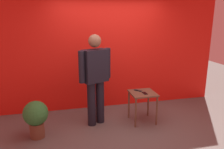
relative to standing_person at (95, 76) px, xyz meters
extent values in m
plane|color=#59544F|center=(0.46, -0.58, -1.01)|extent=(12.00, 12.00, 0.00)
cube|color=red|center=(0.46, 0.90, 0.68)|extent=(5.34, 0.12, 3.39)
cylinder|color=black|center=(-0.09, -0.04, -0.56)|extent=(0.22, 0.22, 0.89)
cylinder|color=black|center=(0.09, 0.04, -0.56)|extent=(0.22, 0.22, 0.89)
cube|color=black|center=(0.00, 0.00, 0.20)|extent=(0.54, 0.42, 0.63)
cube|color=red|center=(-0.05, 0.11, 0.23)|extent=(0.13, 0.07, 0.53)
cube|color=silver|center=(-0.05, 0.12, 0.21)|extent=(0.05, 0.03, 0.48)
cylinder|color=black|center=(-0.27, -0.12, 0.21)|extent=(0.16, 0.16, 0.60)
cylinder|color=black|center=(0.27, 0.12, 0.21)|extent=(0.16, 0.16, 0.60)
sphere|color=brown|center=(0.00, 0.00, 0.67)|extent=(0.24, 0.24, 0.24)
cube|color=brown|center=(0.94, -0.13, -0.39)|extent=(0.50, 0.50, 0.03)
cylinder|color=brown|center=(0.72, -0.35, -0.71)|extent=(0.04, 0.04, 0.60)
cylinder|color=brown|center=(1.17, -0.35, -0.71)|extent=(0.04, 0.04, 0.60)
cylinder|color=brown|center=(0.72, 0.09, -0.71)|extent=(0.04, 0.04, 0.60)
cylinder|color=brown|center=(1.17, 0.09, -0.71)|extent=(0.04, 0.04, 0.60)
cube|color=black|center=(0.96, -0.20, -0.37)|extent=(0.08, 0.15, 0.01)
cube|color=black|center=(0.88, -0.02, -0.37)|extent=(0.14, 0.16, 0.02)
cylinder|color=brown|center=(-1.13, -0.29, -0.87)|extent=(0.26, 0.26, 0.28)
sphere|color=#2D7233|center=(-1.13, -0.29, -0.54)|extent=(0.44, 0.44, 0.44)
camera|label=1|loc=(-0.65, -4.14, 1.13)|focal=35.85mm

